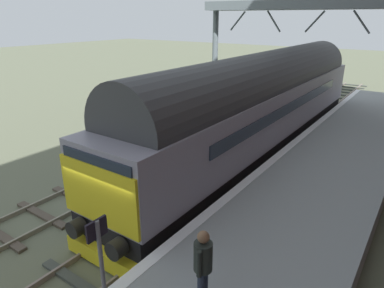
{
  "coord_description": "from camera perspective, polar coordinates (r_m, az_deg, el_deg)",
  "views": [
    {
      "loc": [
        6.1,
        -5.78,
        6.1
      ],
      "look_at": [
        0.2,
        2.64,
        2.27
      ],
      "focal_mm": 32.08,
      "sensor_mm": 36.0,
      "label": 1
    }
  ],
  "objects": [
    {
      "name": "track_main",
      "position": [
        10.35,
        -9.7,
        -15.66
      ],
      "size": [
        2.5,
        60.0,
        0.15
      ],
      "color": "gray",
      "rests_on": "ground"
    },
    {
      "name": "overhead_footbridge",
      "position": [
        20.53,
        19.89,
        19.84
      ],
      "size": [
        12.76,
        2.0,
        6.95
      ],
      "color": "slate",
      "rests_on": "ground"
    },
    {
      "name": "track_adjacent_west",
      "position": [
        12.71,
        -21.12,
        -9.52
      ],
      "size": [
        2.5,
        60.0,
        0.15
      ],
      "color": "gray",
      "rests_on": "ground"
    },
    {
      "name": "ground_plane",
      "position": [
        10.39,
        -9.68,
        -15.9
      ],
      "size": [
        140.0,
        140.0,
        0.0
      ],
      "primitive_type": "plane",
      "color": "#5E644D",
      "rests_on": "ground"
    },
    {
      "name": "diesel_locomotive",
      "position": [
        15.93,
        11.64,
        6.88
      ],
      "size": [
        2.74,
        19.49,
        4.68
      ],
      "color": "black",
      "rests_on": "ground"
    },
    {
      "name": "platform_number_sign",
      "position": [
        6.57,
        -15.13,
        -16.61
      ],
      "size": [
        0.1,
        0.44,
        1.81
      ],
      "color": "slate",
      "rests_on": "station_platform"
    },
    {
      "name": "station_platform",
      "position": [
        8.43,
        9.31,
        -21.56
      ],
      "size": [
        4.0,
        44.0,
        1.01
      ],
      "color": "gray",
      "rests_on": "ground"
    },
    {
      "name": "waiting_passenger",
      "position": [
        6.45,
        1.84,
        -19.15
      ],
      "size": [
        0.41,
        0.5,
        1.64
      ],
      "rotation": [
        0.0,
        0.0,
        1.8
      ],
      "color": "#242C3D",
      "rests_on": "station_platform"
    }
  ]
}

